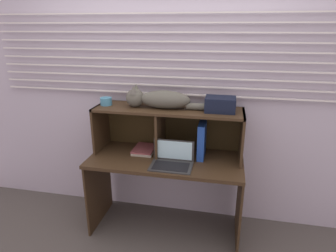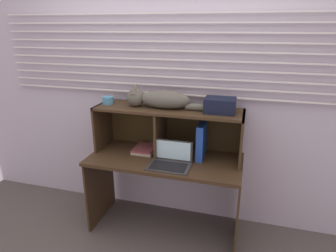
# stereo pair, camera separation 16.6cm
# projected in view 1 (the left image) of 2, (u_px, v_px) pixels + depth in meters

# --- Properties ---
(ground_plane) EXTENTS (4.40, 4.40, 0.00)m
(ground_plane) POSITION_uv_depth(u_px,v_px,m) (161.00, 243.00, 2.55)
(ground_plane) COLOR #4C4742
(back_panel_with_blinds) EXTENTS (4.40, 0.08, 2.50)m
(back_panel_with_blinds) POSITION_uv_depth(u_px,v_px,m) (173.00, 90.00, 2.65)
(back_panel_with_blinds) COLOR #B7AFBF
(back_panel_with_blinds) RESTS_ON ground
(desk) EXTENTS (1.33, 0.59, 0.73)m
(desk) POSITION_uv_depth(u_px,v_px,m) (166.00, 173.00, 2.56)
(desk) COLOR #382717
(desk) RESTS_ON ground
(hutch_shelf_unit) EXTENTS (1.29, 0.36, 0.42)m
(hutch_shelf_unit) POSITION_uv_depth(u_px,v_px,m) (168.00, 121.00, 2.54)
(hutch_shelf_unit) COLOR #382717
(hutch_shelf_unit) RESTS_ON desk
(cat) EXTENTS (0.75, 0.17, 0.19)m
(cat) POSITION_uv_depth(u_px,v_px,m) (158.00, 99.00, 2.46)
(cat) COLOR #515045
(cat) RESTS_ON hutch_shelf_unit
(laptop) EXTENTS (0.34, 0.23, 0.19)m
(laptop) POSITION_uv_depth(u_px,v_px,m) (172.00, 161.00, 2.38)
(laptop) COLOR #2E2E2E
(laptop) RESTS_ON desk
(binder_upright) EXTENTS (0.06, 0.25, 0.31)m
(binder_upright) POSITION_uv_depth(u_px,v_px,m) (202.00, 140.00, 2.50)
(binder_upright) COLOR #1E439B
(binder_upright) RESTS_ON desk
(book_stack) EXTENTS (0.19, 0.26, 0.03)m
(book_stack) POSITION_uv_depth(u_px,v_px,m) (145.00, 149.00, 2.65)
(book_stack) COLOR gray
(book_stack) RESTS_ON desk
(small_basket) EXTENTS (0.10, 0.10, 0.07)m
(small_basket) POSITION_uv_depth(u_px,v_px,m) (106.00, 101.00, 2.57)
(small_basket) COLOR teal
(small_basket) RESTS_ON hutch_shelf_unit
(storage_box) EXTENTS (0.25, 0.19, 0.12)m
(storage_box) POSITION_uv_depth(u_px,v_px,m) (220.00, 104.00, 2.37)
(storage_box) COLOR black
(storage_box) RESTS_ON hutch_shelf_unit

